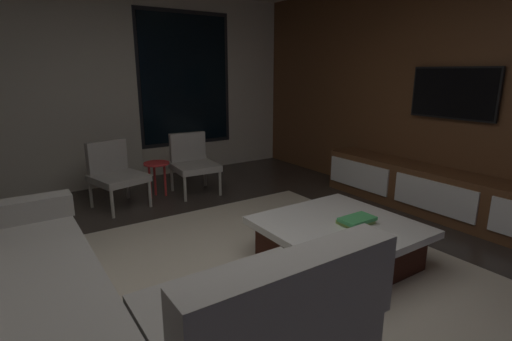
% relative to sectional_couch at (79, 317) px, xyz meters
% --- Properties ---
extents(floor, '(9.20, 9.20, 0.00)m').
position_rel_sectional_couch_xyz_m(floor, '(0.98, 0.03, -0.29)').
color(floor, '#332B26').
extents(back_wall_with_window, '(6.60, 0.30, 2.70)m').
position_rel_sectional_couch_xyz_m(back_wall_with_window, '(0.92, 3.65, 1.05)').
color(back_wall_with_window, beige).
rests_on(back_wall_with_window, floor).
extents(media_wall, '(0.12, 7.80, 2.70)m').
position_rel_sectional_couch_xyz_m(media_wall, '(4.04, 0.03, 1.06)').
color(media_wall, brown).
rests_on(media_wall, floor).
extents(area_rug, '(3.20, 3.80, 0.01)m').
position_rel_sectional_couch_xyz_m(area_rug, '(1.33, -0.07, -0.28)').
color(area_rug, beige).
rests_on(area_rug, floor).
extents(sectional_couch, '(1.98, 2.50, 0.82)m').
position_rel_sectional_couch_xyz_m(sectional_couch, '(0.00, 0.00, 0.00)').
color(sectional_couch, gray).
rests_on(sectional_couch, floor).
extents(coffee_table, '(1.16, 1.16, 0.36)m').
position_rel_sectional_couch_xyz_m(coffee_table, '(2.01, 0.03, -0.10)').
color(coffee_table, '#34140C').
rests_on(coffee_table, floor).
extents(book_stack_on_coffee_table, '(0.29, 0.20, 0.06)m').
position_rel_sectional_couch_xyz_m(book_stack_on_coffee_table, '(2.12, -0.05, 0.10)').
color(book_stack_on_coffee_table, '#92B250').
rests_on(book_stack_on_coffee_table, coffee_table).
extents(accent_chair_near_window, '(0.57, 0.59, 0.78)m').
position_rel_sectional_couch_xyz_m(accent_chair_near_window, '(1.86, 2.56, 0.14)').
color(accent_chair_near_window, '#B2ADA0').
rests_on(accent_chair_near_window, floor).
extents(accent_chair_by_curtain, '(0.66, 0.68, 0.78)m').
position_rel_sectional_couch_xyz_m(accent_chair_by_curtain, '(0.85, 2.54, 0.14)').
color(accent_chair_by_curtain, '#B2ADA0').
rests_on(accent_chair_by_curtain, floor).
extents(side_stool, '(0.32, 0.32, 0.46)m').
position_rel_sectional_couch_xyz_m(side_stool, '(1.38, 2.59, 0.08)').
color(side_stool, red).
rests_on(side_stool, floor).
extents(media_console, '(0.46, 3.10, 0.52)m').
position_rel_sectional_couch_xyz_m(media_console, '(3.75, 0.08, -0.04)').
color(media_console, brown).
rests_on(media_console, floor).
extents(mounted_tv, '(0.05, 0.96, 0.56)m').
position_rel_sectional_couch_xyz_m(mounted_tv, '(3.93, 0.28, 1.06)').
color(mounted_tv, black).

